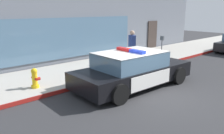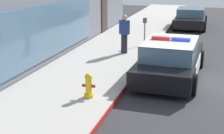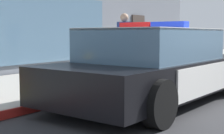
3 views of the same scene
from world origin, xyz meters
name	(u,v)px [view 3 (image 3 of 3)]	position (x,y,z in m)	size (l,w,h in m)	color
ground	(204,110)	(0.00, 0.00, 0.00)	(48.00, 48.00, 0.00)	#303033
sidewalk	(39,85)	(0.00, 3.99, 0.07)	(48.00, 3.54, 0.15)	#B2ADA3
curb_red_paint	(100,93)	(0.00, 2.21, 0.08)	(28.80, 0.04, 0.14)	maroon
police_cruiser	(156,66)	(0.15, 1.00, 0.68)	(4.93, 2.27, 1.49)	black
pedestrian_on_sidewalk	(124,43)	(2.64, 3.33, 1.01)	(0.41, 0.47, 1.71)	#23232D
parking_meter	(170,40)	(4.48, 2.77, 1.08)	(0.12, 0.18, 1.34)	slate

